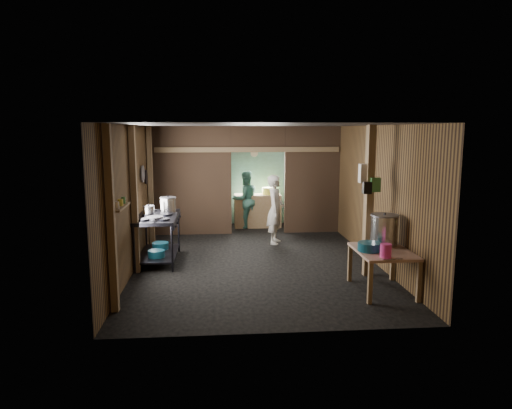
{
  "coord_description": "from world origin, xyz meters",
  "views": [
    {
      "loc": [
        -0.72,
        -8.92,
        2.52
      ],
      "look_at": [
        0.0,
        -0.2,
        1.1
      ],
      "focal_mm": 32.45,
      "sensor_mm": 36.0,
      "label": 1
    }
  ],
  "objects": [
    {
      "name": "knife",
      "position": [
        1.78,
        -2.65,
        0.67
      ],
      "size": [
        0.3,
        0.05,
        0.01
      ],
      "primitive_type": "cube",
      "rotation": [
        0.0,
        0.0,
        0.05
      ],
      "color": "#BDBDBD",
      "rests_on": "prep_table"
    },
    {
      "name": "post_left_a",
      "position": [
        -2.18,
        -2.6,
        1.3
      ],
      "size": [
        0.1,
        0.12,
        2.6
      ],
      "primitive_type": "cube",
      "color": "#886D51",
      "rests_on": "floor"
    },
    {
      "name": "wall_back",
      "position": [
        0.0,
        3.5,
        1.3
      ],
      "size": [
        4.5,
        0.0,
        2.6
      ],
      "primitive_type": "cube",
      "color": "brown",
      "rests_on": "ground"
    },
    {
      "name": "wall_shelf",
      "position": [
        -2.15,
        -2.1,
        1.4
      ],
      "size": [
        0.14,
        0.8,
        0.03
      ],
      "primitive_type": "cube",
      "color": "#886D51",
      "rests_on": "wall_left"
    },
    {
      "name": "gas_range",
      "position": [
        -1.88,
        -0.15,
        0.45
      ],
      "size": [
        0.79,
        1.53,
        0.91
      ],
      "primitive_type": null,
      "color": "black",
      "rests_on": "floor"
    },
    {
      "name": "bag_white",
      "position": [
        1.8,
        -1.22,
        1.78
      ],
      "size": [
        0.22,
        0.15,
        0.32
      ],
      "primitive_type": "cube",
      "color": "silver",
      "rests_on": "post_free"
    },
    {
      "name": "wash_basin",
      "position": [
        1.6,
        -2.14,
        0.73
      ],
      "size": [
        0.44,
        0.44,
        0.13
      ],
      "primitive_type": "cylinder",
      "rotation": [
        0.0,
        0.0,
        -0.27
      ],
      "color": "#11495C",
      "rests_on": "prep_table"
    },
    {
      "name": "pink_bucket",
      "position": [
        1.72,
        -2.51,
        0.76
      ],
      "size": [
        0.21,
        0.21,
        0.2
      ],
      "primitive_type": "cylinder",
      "rotation": [
        0.0,
        0.0,
        0.33
      ],
      "color": "#FB3DA2",
      "rests_on": "prep_table"
    },
    {
      "name": "worker_back",
      "position": [
        -0.02,
        2.85,
        0.74
      ],
      "size": [
        0.87,
        0.79,
        1.48
      ],
      "primitive_type": "imported",
      "rotation": [
        0.0,
        0.0,
        3.52
      ],
      "color": "#438574",
      "rests_on": "floor"
    },
    {
      "name": "stove_pot_med",
      "position": [
        -2.05,
        -0.09,
        0.99
      ],
      "size": [
        0.29,
        0.29,
        0.2
      ],
      "primitive_type": null,
      "rotation": [
        0.0,
        0.0,
        0.34
      ],
      "color": "#BDBDBD",
      "rests_on": "gas_range"
    },
    {
      "name": "blue_tub_front",
      "position": [
        -1.88,
        -0.46,
        0.24
      ],
      "size": [
        0.31,
        0.31,
        0.13
      ],
      "primitive_type": "cylinder",
      "color": "#11495C",
      "rests_on": "gas_range"
    },
    {
      "name": "bag_black",
      "position": [
        1.78,
        -1.38,
        1.55
      ],
      "size": [
        0.14,
        0.1,
        0.2
      ],
      "primitive_type": "cube",
      "color": "black",
      "rests_on": "post_free"
    },
    {
      "name": "turquoise_panel",
      "position": [
        0.0,
        3.44,
        1.25
      ],
      "size": [
        4.4,
        0.06,
        2.5
      ],
      "primitive_type": "cube",
      "color": "#79BEBA",
      "rests_on": "wall_back"
    },
    {
      "name": "back_counter",
      "position": [
        0.3,
        2.95,
        0.42
      ],
      "size": [
        1.2,
        0.5,
        0.85
      ],
      "primitive_type": "cube",
      "color": "#886D51",
      "rests_on": "floor"
    },
    {
      "name": "post_free",
      "position": [
        1.85,
        -1.3,
        1.3
      ],
      "size": [
        0.12,
        0.12,
        2.6
      ],
      "primitive_type": "cube",
      "color": "#886D51",
      "rests_on": "floor"
    },
    {
      "name": "post_right",
      "position": [
        2.18,
        -0.2,
        1.3
      ],
      "size": [
        0.1,
        0.12,
        2.6
      ],
      "primitive_type": "cube",
      "color": "#886D51",
      "rests_on": "floor"
    },
    {
      "name": "yellow_tub",
      "position": [
        0.58,
        2.95,
        0.94
      ],
      "size": [
        0.33,
        0.33,
        0.18
      ],
      "primitive_type": "cylinder",
      "color": "#E5DF49",
      "rests_on": "back_counter"
    },
    {
      "name": "jar_white",
      "position": [
        -2.15,
        -2.35,
        1.47
      ],
      "size": [
        0.07,
        0.07,
        0.1
      ],
      "primitive_type": "cylinder",
      "color": "silver",
      "rests_on": "wall_shelf"
    },
    {
      "name": "blue_tub_back",
      "position": [
        -1.88,
        0.13,
        0.24
      ],
      "size": [
        0.32,
        0.32,
        0.13
      ],
      "primitive_type": "cylinder",
      "color": "#11495C",
      "rests_on": "gas_range"
    },
    {
      "name": "wall_right",
      "position": [
        2.25,
        0.0,
        1.3
      ],
      "size": [
        0.0,
        7.0,
        2.6
      ],
      "primitive_type": "cube",
      "color": "brown",
      "rests_on": "ground"
    },
    {
      "name": "frying_pan",
      "position": [
        -1.88,
        -0.53,
        0.93
      ],
      "size": [
        0.35,
        0.55,
        0.07
      ],
      "primitive_type": null,
      "rotation": [
        0.0,
        0.0,
        -0.08
      ],
      "color": "slate",
      "rests_on": "gas_range"
    },
    {
      "name": "prep_table",
      "position": [
        1.83,
        -2.11,
        0.33
      ],
      "size": [
        0.82,
        1.12,
        0.66
      ],
      "primitive_type": null,
      "color": "tan",
      "rests_on": "floor"
    },
    {
      "name": "stove_pot_large",
      "position": [
        -1.71,
        0.2,
        1.05
      ],
      "size": [
        0.42,
        0.42,
        0.32
      ],
      "primitive_type": null,
      "rotation": [
        0.0,
        0.0,
        -0.44
      ],
      "color": "#BDBDBD",
      "rests_on": "gas_range"
    },
    {
      "name": "cook",
      "position": [
        0.54,
        1.13,
        0.77
      ],
      "size": [
        0.5,
        0.63,
        1.53
      ],
      "primitive_type": "imported",
      "rotation": [
        0.0,
        0.0,
        1.31
      ],
      "color": "silver",
      "rests_on": "floor"
    },
    {
      "name": "post_left_c",
      "position": [
        -2.18,
        1.2,
        1.3
      ],
      "size": [
        0.1,
        0.12,
        2.6
      ],
      "primitive_type": "cube",
      "color": "#886D51",
      "rests_on": "floor"
    },
    {
      "name": "jar_yellow",
      "position": [
        -2.15,
        -2.1,
        1.47
      ],
      "size": [
        0.08,
        0.08,
        0.1
      ],
      "primitive_type": "cylinder",
      "color": "#E5DF49",
      "rests_on": "wall_shelf"
    },
    {
      "name": "wall_front",
      "position": [
        0.0,
        -3.5,
        1.3
      ],
      "size": [
        4.5,
        0.0,
        2.6
      ],
      "primitive_type": "cube",
      "color": "brown",
      "rests_on": "ground"
    },
    {
      "name": "partition_left",
      "position": [
        -1.32,
        2.2,
        1.3
      ],
      "size": [
        1.85,
        0.1,
        2.6
      ],
      "primitive_type": "cube",
      "color": "#503624",
      "rests_on": "floor"
    },
    {
      "name": "jar_green",
      "position": [
        -2.15,
        -1.88,
        1.47
      ],
      "size": [
        0.06,
        0.06,
        0.1
      ],
      "primitive_type": "cylinder",
      "color": "#418E46",
      "rests_on": "wall_shelf"
    },
    {
      "name": "floor",
      "position": [
        0.0,
        0.0,
        0.0
      ],
      "size": [
        4.5,
        7.0,
        0.0
      ],
      "primitive_type": "cube",
      "color": "black",
      "rests_on": "ground"
    },
    {
      "name": "cross_beam",
      "position": [
        0.0,
        2.15,
        2.05
      ],
      "size": [
        4.4,
        0.12,
        0.12
      ],
      "primitive_type": "cube",
      "color": "#886D51",
      "rests_on": "wall_left"
    },
    {
      "name": "wall_clock",
      "position": [
        0.25,
        3.4,
        1.9
      ],
      "size": [
        0.2,
        0.03,
        0.2
      ],
      "primitive_type": "cylinder",
      "rotation": [
        1.57,
        0.0,
        0.0
      ],
      "color": "silver",
      "rests_on": "wall_back"
    },
    {
      "name": "pan_lid_small",
      "position": [
        -2.21,
        0.8,
        1.55
      ],
      "size": [
        0.03,
        0.3,
        0.3
      ],
      "primitive_type": "cylinder",
      "rotation": [
        0.0,
        1.57,
        0.0
      ],
      "color": "black",
      "rests_on": "wall_left"
    },
    {
      "name": "ceiling",
      "position": [
        0.0,
        0.0,
        2.6
      ],
      "size": [
        4.5,
        7.0,
        0.0
      ],
      "primitive_type": "cube",
      "color": "black",
      "rests_on": "ground"
    },
    {
      "name": "red_cup",
      "position": [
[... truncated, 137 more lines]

